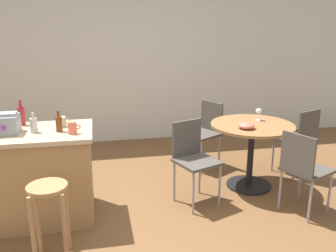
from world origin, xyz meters
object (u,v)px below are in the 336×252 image
object	(u,v)px
serving_bowl	(246,125)
cup_1	(72,128)
folding_chair_far	(299,136)
bottle_1	(59,124)
kitchen_island	(28,176)
folding_chair_left	(205,129)
folding_chair_right	(193,155)
bottle_3	(21,115)
cup_0	(62,122)
wooden_stool	(49,207)
folding_chair_near	(303,167)
dining_table	(252,139)
wine_glass	(259,111)
bottle_2	(34,125)

from	to	relation	value
serving_bowl	cup_1	bearing A→B (deg)	-171.74
folding_chair_far	bottle_1	distance (m)	2.87
kitchen_island	bottle_1	xyz separation A→B (m)	(0.33, -0.05, 0.52)
folding_chair_left	folding_chair_right	bearing A→B (deg)	-114.10
bottle_3	cup_1	xyz separation A→B (m)	(0.50, -0.40, -0.04)
bottle_3	cup_0	distance (m)	0.41
bottle_1	wooden_stool	bearing A→B (deg)	-95.25
folding_chair_near	dining_table	bearing A→B (deg)	109.61
folding_chair_near	folding_chair_left	distance (m)	1.52
wine_glass	cup_0	bearing A→B (deg)	-172.20
dining_table	wooden_stool	bearing A→B (deg)	-155.27
folding_chair_near	bottle_1	size ratio (longest dim) A/B	4.35
wooden_stool	folding_chair_left	world-z (taller)	folding_chair_left
kitchen_island	folding_chair_right	distance (m)	1.64
folding_chair_near	cup_0	size ratio (longest dim) A/B	6.92
cup_1	serving_bowl	world-z (taller)	cup_1
folding_chair_near	bottle_2	size ratio (longest dim) A/B	4.63
kitchen_island	folding_chair_right	size ratio (longest dim) A/B	1.43
bottle_1	kitchen_island	bearing A→B (deg)	170.52
folding_chair_left	bottle_2	world-z (taller)	bottle_2
folding_chair_near	cup_0	world-z (taller)	cup_0
bottle_2	cup_1	world-z (taller)	bottle_2
folding_chair_near	folding_chair_far	world-z (taller)	folding_chair_far
folding_chair_left	bottle_1	world-z (taller)	bottle_1
kitchen_island	folding_chair_left	bearing A→B (deg)	25.68
wooden_stool	folding_chair_right	xyz separation A→B (m)	(1.37, 0.76, 0.05)
kitchen_island	cup_0	bearing A→B (deg)	17.98
bottle_1	wine_glass	world-z (taller)	bottle_1
folding_chair_right	wine_glass	bearing A→B (deg)	22.16
folding_chair_right	bottle_3	bearing A→B (deg)	173.33
wooden_stool	bottle_1	size ratio (longest dim) A/B	3.34
wooden_stool	wine_glass	bearing A→B (deg)	26.39
folding_chair_near	wine_glass	world-z (taller)	wine_glass
kitchen_island	folding_chair_right	bearing A→B (deg)	1.80
wooden_stool	folding_chair_left	bearing A→B (deg)	43.45
wooden_stool	folding_chair_right	world-z (taller)	folding_chair_right
folding_chair_right	bottle_3	world-z (taller)	bottle_3
bottle_3	serving_bowl	size ratio (longest dim) A/B	1.40
folding_chair_near	wine_glass	size ratio (longest dim) A/B	5.92
folding_chair_far	bottle_2	xyz separation A→B (m)	(-3.00, -0.51, 0.46)
folding_chair_far	bottle_1	bearing A→B (deg)	-169.26
bottle_1	cup_1	distance (m)	0.16
cup_0	serving_bowl	distance (m)	1.91
bottle_1	wine_glass	bearing A→B (deg)	11.96
kitchen_island	bottle_3	size ratio (longest dim) A/B	4.94
dining_table	folding_chair_near	xyz separation A→B (m)	(0.24, -0.68, -0.08)
dining_table	folding_chair_near	distance (m)	0.73
bottle_2	cup_1	size ratio (longest dim) A/B	1.60
dining_table	bottle_3	size ratio (longest dim) A/B	3.72
kitchen_island	folding_chair_left	size ratio (longest dim) A/B	1.45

